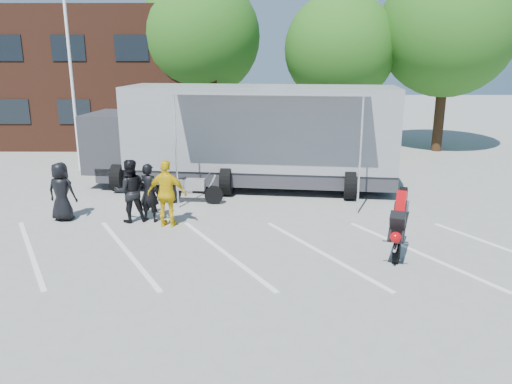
{
  "coord_description": "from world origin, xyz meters",
  "views": [
    {
      "loc": [
        1.09,
        -10.46,
        4.73
      ],
      "look_at": [
        0.98,
        1.89,
        1.3
      ],
      "focal_mm": 35.0,
      "sensor_mm": 36.0,
      "label": 1
    }
  ],
  "objects_px": {
    "transporter_truck": "(246,187)",
    "spectator_hivis": "(167,194)",
    "tree_right": "(448,29)",
    "spectator_leather_b": "(149,193)",
    "spectator_leather_c": "(130,191)",
    "parked_motorcycle": "(193,203)",
    "spectator_leather_a": "(62,192)",
    "tree_mid": "(340,49)",
    "stunt_bike_rider": "(398,253)",
    "tree_left": "(200,37)",
    "flagpole": "(75,45)"
  },
  "relations": [
    {
      "from": "tree_mid",
      "to": "spectator_hivis",
      "type": "relative_size",
      "value": 4.03
    },
    {
      "from": "tree_left",
      "to": "tree_mid",
      "type": "distance_m",
      "value": 7.1
    },
    {
      "from": "tree_right",
      "to": "transporter_truck",
      "type": "bearing_deg",
      "value": -142.26
    },
    {
      "from": "tree_right",
      "to": "transporter_truck",
      "type": "distance_m",
      "value": 13.27
    },
    {
      "from": "tree_right",
      "to": "spectator_hivis",
      "type": "xyz_separation_m",
      "value": [
        -11.51,
        -11.56,
        -4.92
      ]
    },
    {
      "from": "transporter_truck",
      "to": "spectator_leather_b",
      "type": "xyz_separation_m",
      "value": [
        -2.71,
        -3.84,
        0.86
      ]
    },
    {
      "from": "transporter_truck",
      "to": "tree_right",
      "type": "bearing_deg",
      "value": 44.32
    },
    {
      "from": "tree_left",
      "to": "spectator_leather_a",
      "type": "xyz_separation_m",
      "value": [
        -2.69,
        -12.55,
        -4.7
      ]
    },
    {
      "from": "spectator_leather_a",
      "to": "spectator_leather_c",
      "type": "relative_size",
      "value": 0.94
    },
    {
      "from": "tree_right",
      "to": "parked_motorcycle",
      "type": "distance_m",
      "value": 15.65
    },
    {
      "from": "spectator_leather_c",
      "to": "spectator_leather_b",
      "type": "bearing_deg",
      "value": 164.41
    },
    {
      "from": "spectator_leather_c",
      "to": "spectator_hivis",
      "type": "xyz_separation_m",
      "value": [
        1.14,
        -0.4,
        0.03
      ]
    },
    {
      "from": "flagpole",
      "to": "transporter_truck",
      "type": "xyz_separation_m",
      "value": [
        6.84,
        -2.78,
        -5.05
      ]
    },
    {
      "from": "tree_left",
      "to": "parked_motorcycle",
      "type": "distance_m",
      "value": 12.21
    },
    {
      "from": "tree_right",
      "to": "tree_mid",
      "type": "bearing_deg",
      "value": 174.29
    },
    {
      "from": "tree_mid",
      "to": "spectator_leather_a",
      "type": "distance_m",
      "value": 15.61
    },
    {
      "from": "parked_motorcycle",
      "to": "tree_right",
      "type": "bearing_deg",
      "value": -45.53
    },
    {
      "from": "stunt_bike_rider",
      "to": "tree_mid",
      "type": "bearing_deg",
      "value": 108.88
    },
    {
      "from": "flagpole",
      "to": "parked_motorcycle",
      "type": "bearing_deg",
      "value": -43.25
    },
    {
      "from": "tree_right",
      "to": "spectator_leather_b",
      "type": "height_order",
      "value": "tree_right"
    },
    {
      "from": "parked_motorcycle",
      "to": "spectator_hivis",
      "type": "relative_size",
      "value": 1.07
    },
    {
      "from": "transporter_truck",
      "to": "stunt_bike_rider",
      "type": "distance_m",
      "value": 7.35
    },
    {
      "from": "stunt_bike_rider",
      "to": "spectator_leather_b",
      "type": "distance_m",
      "value": 7.09
    },
    {
      "from": "transporter_truck",
      "to": "spectator_hivis",
      "type": "xyz_separation_m",
      "value": [
        -2.1,
        -4.28,
        0.95
      ]
    },
    {
      "from": "parked_motorcycle",
      "to": "stunt_bike_rider",
      "type": "relative_size",
      "value": 1.1
    },
    {
      "from": "tree_left",
      "to": "stunt_bike_rider",
      "type": "height_order",
      "value": "tree_left"
    },
    {
      "from": "spectator_leather_c",
      "to": "parked_motorcycle",
      "type": "bearing_deg",
      "value": -149.13
    },
    {
      "from": "spectator_leather_b",
      "to": "spectator_hivis",
      "type": "relative_size",
      "value": 0.91
    },
    {
      "from": "tree_mid",
      "to": "stunt_bike_rider",
      "type": "xyz_separation_m",
      "value": [
        -0.5,
        -14.0,
        -4.94
      ]
    },
    {
      "from": "transporter_truck",
      "to": "spectator_hivis",
      "type": "bearing_deg",
      "value": -109.63
    },
    {
      "from": "flagpole",
      "to": "stunt_bike_rider",
      "type": "height_order",
      "value": "flagpole"
    },
    {
      "from": "tree_mid",
      "to": "parked_motorcycle",
      "type": "xyz_separation_m",
      "value": [
        -6.11,
        -9.83,
        -4.94
      ]
    },
    {
      "from": "tree_right",
      "to": "transporter_truck",
      "type": "relative_size",
      "value": 0.8
    },
    {
      "from": "stunt_bike_rider",
      "to": "spectator_leather_c",
      "type": "distance_m",
      "value": 7.59
    },
    {
      "from": "tree_mid",
      "to": "spectator_leather_c",
      "type": "height_order",
      "value": "tree_mid"
    },
    {
      "from": "parked_motorcycle",
      "to": "spectator_leather_a",
      "type": "height_order",
      "value": "spectator_leather_a"
    },
    {
      "from": "flagpole",
      "to": "tree_mid",
      "type": "relative_size",
      "value": 1.04
    },
    {
      "from": "flagpole",
      "to": "tree_right",
      "type": "xyz_separation_m",
      "value": [
        16.24,
        4.5,
        0.82
      ]
    },
    {
      "from": "tree_right",
      "to": "spectator_leather_b",
      "type": "distance_m",
      "value": 17.2
    },
    {
      "from": "flagpole",
      "to": "tree_left",
      "type": "height_order",
      "value": "tree_left"
    },
    {
      "from": "spectator_leather_a",
      "to": "spectator_leather_b",
      "type": "height_order",
      "value": "spectator_leather_a"
    },
    {
      "from": "transporter_truck",
      "to": "stunt_bike_rider",
      "type": "bearing_deg",
      "value": -51.28
    },
    {
      "from": "tree_left",
      "to": "spectator_leather_a",
      "type": "relative_size",
      "value": 5.0
    },
    {
      "from": "tree_left",
      "to": "spectator_leather_c",
      "type": "relative_size",
      "value": 4.69
    },
    {
      "from": "spectator_leather_c",
      "to": "tree_mid",
      "type": "bearing_deg",
      "value": -142.22
    },
    {
      "from": "spectator_hivis",
      "to": "flagpole",
      "type": "bearing_deg",
      "value": -48.92
    },
    {
      "from": "transporter_truck",
      "to": "spectator_leather_a",
      "type": "bearing_deg",
      "value": -137.92
    },
    {
      "from": "parked_motorcycle",
      "to": "spectator_hivis",
      "type": "bearing_deg",
      "value": 174.2
    },
    {
      "from": "tree_left",
      "to": "tree_right",
      "type": "bearing_deg",
      "value": -7.13
    },
    {
      "from": "spectator_leather_b",
      "to": "spectator_leather_c",
      "type": "height_order",
      "value": "spectator_leather_c"
    }
  ]
}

